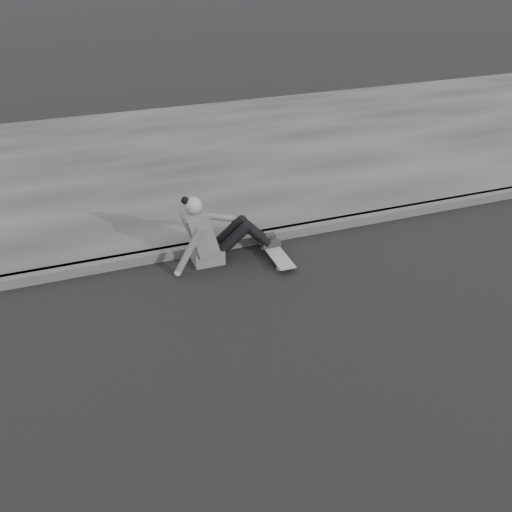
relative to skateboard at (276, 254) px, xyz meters
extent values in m
plane|color=black|center=(1.68, -2.10, -0.07)|extent=(80.00, 80.00, 0.00)
cube|color=#484848|center=(1.68, 0.48, -0.01)|extent=(24.00, 0.16, 0.12)
cube|color=#3B3B3B|center=(1.68, 3.50, -0.01)|extent=(24.00, 6.00, 0.12)
cylinder|color=gray|center=(-0.07, -0.26, -0.04)|extent=(0.03, 0.05, 0.05)
cylinder|color=gray|center=(0.07, -0.26, -0.04)|extent=(0.03, 0.05, 0.05)
cylinder|color=gray|center=(-0.07, 0.26, -0.04)|extent=(0.03, 0.05, 0.05)
cylinder|color=gray|center=(0.07, 0.26, -0.04)|extent=(0.03, 0.05, 0.05)
cube|color=#2F2E31|center=(0.00, -0.26, -0.02)|extent=(0.16, 0.04, 0.03)
cube|color=#2F2E31|center=(0.00, 0.26, -0.02)|extent=(0.16, 0.04, 0.03)
cube|color=gray|center=(0.00, 0.00, 0.01)|extent=(0.20, 0.78, 0.02)
cube|color=#59595C|center=(-0.80, 0.25, 0.02)|extent=(0.36, 0.34, 0.18)
cube|color=#59595C|center=(-0.87, 0.25, 0.36)|extent=(0.37, 0.40, 0.57)
cube|color=#59595C|center=(-1.00, 0.25, 0.48)|extent=(0.14, 0.30, 0.20)
cylinder|color=gray|center=(-0.92, 0.25, 0.60)|extent=(0.09, 0.09, 0.08)
sphere|color=gray|center=(-0.93, 0.25, 0.69)|extent=(0.20, 0.20, 0.20)
sphere|color=black|center=(-1.02, 0.27, 0.76)|extent=(0.09, 0.09, 0.09)
cylinder|color=black|center=(-0.49, 0.16, 0.21)|extent=(0.43, 0.13, 0.39)
cylinder|color=black|center=(-0.49, 0.34, 0.21)|extent=(0.43, 0.13, 0.39)
cylinder|color=black|center=(-0.18, 0.16, 0.21)|extent=(0.35, 0.11, 0.36)
cylinder|color=black|center=(-0.18, 0.34, 0.21)|extent=(0.35, 0.11, 0.36)
sphere|color=black|center=(-0.32, 0.16, 0.35)|extent=(0.13, 0.13, 0.13)
sphere|color=black|center=(-0.32, 0.34, 0.35)|extent=(0.13, 0.13, 0.13)
cube|color=#2A2A2A|center=(0.00, 0.16, 0.05)|extent=(0.24, 0.08, 0.07)
cube|color=#2A2A2A|center=(0.00, 0.34, 0.05)|extent=(0.24, 0.08, 0.07)
cylinder|color=#59595C|center=(-1.07, 0.04, 0.22)|extent=(0.38, 0.08, 0.58)
sphere|color=gray|center=(-1.22, 0.03, -0.03)|extent=(0.08, 0.08, 0.08)
cylinder|color=#59595C|center=(-0.63, 0.41, 0.42)|extent=(0.48, 0.08, 0.21)
camera|label=1|loc=(-2.30, -5.53, 3.49)|focal=40.00mm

